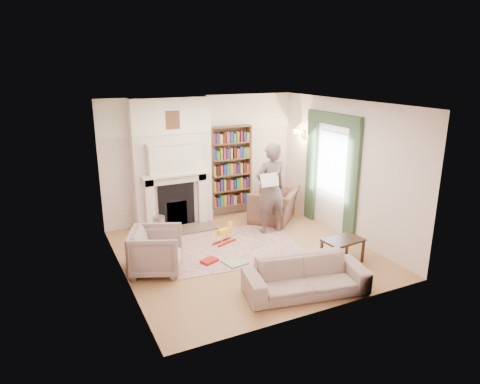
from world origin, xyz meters
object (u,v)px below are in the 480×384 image
coffee_table (342,251)px  rocking_horse (224,234)px  armchair_reading (274,205)px  sofa (306,276)px  armchair_left (156,251)px  paraffin_heater (160,230)px  man_reading (271,189)px  bookcase (230,167)px

coffee_table → rocking_horse: size_ratio=1.46×
armchair_reading → sofa: (-1.21, -3.05, -0.08)m
armchair_left → paraffin_heater: bearing=5.4°
man_reading → rocking_horse: bearing=7.3°
bookcase → coffee_table: (0.75, -3.21, -0.95)m
bookcase → man_reading: bearing=-77.6°
armchair_left → coffee_table: bearing=-86.3°
coffee_table → bookcase: bearing=97.2°
armchair_reading → paraffin_heater: (-2.73, -0.13, -0.09)m
sofa → rocking_horse: 2.34m
coffee_table → man_reading: bearing=97.8°
paraffin_heater → armchair_left: bearing=-107.7°
paraffin_heater → rocking_horse: 1.30m
coffee_table → rocking_horse: bearing=127.1°
bookcase → coffee_table: size_ratio=2.64×
man_reading → coffee_table: 2.04m
coffee_table → paraffin_heater: bearing=133.8°
paraffin_heater → sofa: bearing=-62.5°
armchair_left → armchair_reading: bearing=-43.6°
armchair_left → paraffin_heater: (0.39, 1.22, -0.11)m
paraffin_heater → man_reading: bearing=-11.7°
bookcase → rocking_horse: bookcase is taller
coffee_table → armchair_left: bearing=154.7°
bookcase → coffee_table: bookcase is taller
armchair_reading → coffee_table: armchair_reading is taller
man_reading → coffee_table: (0.45, -1.84, -0.74)m
bookcase → sofa: size_ratio=0.97×
rocking_horse → coffee_table: bearing=-67.4°
armchair_reading → rocking_horse: (-1.58, -0.75, -0.15)m
armchair_reading → paraffin_heater: bearing=-41.7°
armchair_left → coffee_table: (3.11, -1.10, -0.16)m
sofa → coffee_table: 1.35m
bookcase → rocking_horse: bearing=-118.7°
bookcase → armchair_reading: size_ratio=1.66×
bookcase → man_reading: (0.30, -1.37, -0.21)m
coffee_table → paraffin_heater: (-2.73, 2.31, 0.05)m
sofa → paraffin_heater: bearing=128.8°
man_reading → rocking_horse: 1.37m
sofa → coffee_table: size_ratio=2.73×
armchair_left → sofa: size_ratio=0.45×
armchair_left → man_reading: (2.66, 0.75, 0.57)m
rocking_horse → sofa: bearing=-101.1°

